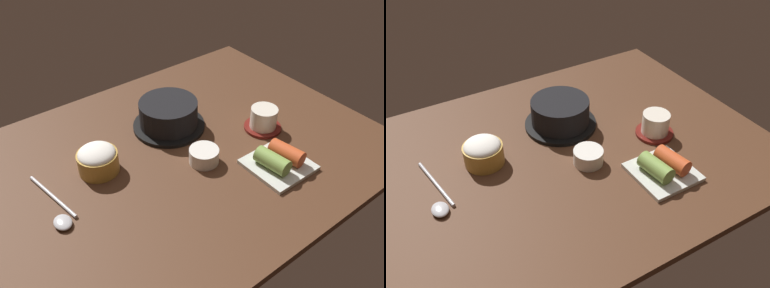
% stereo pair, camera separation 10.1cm
% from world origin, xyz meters
% --- Properties ---
extents(dining_table, '(1.00, 0.76, 0.02)m').
position_xyz_m(dining_table, '(0.00, 0.00, 0.01)').
color(dining_table, '#4C2D1C').
rests_on(dining_table, ground).
extents(stone_pot, '(0.19, 0.19, 0.08)m').
position_xyz_m(stone_pot, '(0.04, 0.11, 0.06)').
color(stone_pot, black).
rests_on(stone_pot, dining_table).
extents(rice_bowl, '(0.10, 0.10, 0.07)m').
position_xyz_m(rice_bowl, '(-0.19, 0.07, 0.05)').
color(rice_bowl, '#B78C38').
rests_on(rice_bowl, dining_table).
extents(tea_cup_with_saucer, '(0.10, 0.10, 0.06)m').
position_xyz_m(tea_cup_with_saucer, '(0.23, -0.05, 0.05)').
color(tea_cup_with_saucer, maroon).
rests_on(tea_cup_with_saucer, dining_table).
extents(banchan_cup_center, '(0.07, 0.07, 0.04)m').
position_xyz_m(banchan_cup_center, '(0.02, -0.06, 0.04)').
color(banchan_cup_center, white).
rests_on(banchan_cup_center, dining_table).
extents(kimchi_plate, '(0.14, 0.14, 0.05)m').
position_xyz_m(kimchi_plate, '(0.15, -0.18, 0.04)').
color(kimchi_plate, silver).
rests_on(kimchi_plate, dining_table).
extents(spoon, '(0.05, 0.20, 0.01)m').
position_xyz_m(spoon, '(-0.32, -0.01, 0.03)').
color(spoon, '#B7B7BC').
rests_on(spoon, dining_table).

